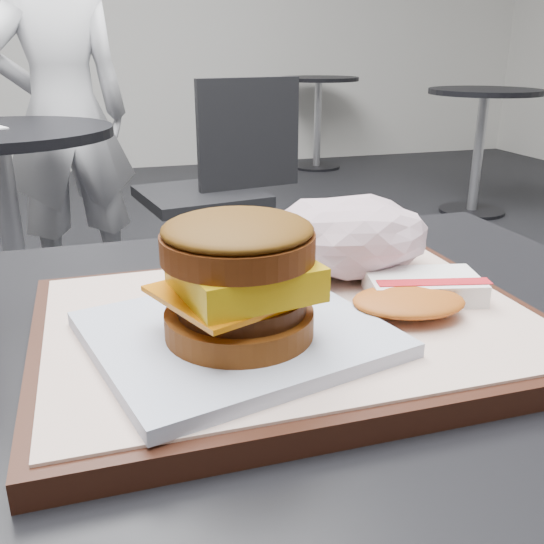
{
  "coord_description": "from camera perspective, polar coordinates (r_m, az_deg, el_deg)",
  "views": [
    {
      "loc": [
        -0.09,
        -0.39,
        0.98
      ],
      "look_at": [
        0.03,
        -0.02,
        0.83
      ],
      "focal_mm": 40.0,
      "sensor_mm": 36.0,
      "label": 1
    }
  ],
  "objects": [
    {
      "name": "breakfast_sandwich",
      "position": [
        0.4,
        -3.18,
        -1.87
      ],
      "size": [
        0.22,
        0.21,
        0.09
      ],
      "color": "white",
      "rests_on": "serving_tray"
    },
    {
      "name": "serving_tray",
      "position": [
        0.47,
        1.88,
        -5.21
      ],
      "size": [
        0.38,
        0.28,
        0.02
      ],
      "color": "black",
      "rests_on": "customer_table"
    },
    {
      "name": "neighbor_table",
      "position": [
        2.11,
        -23.82,
        6.87
      ],
      "size": [
        0.7,
        0.7,
        0.75
      ],
      "color": "black",
      "rests_on": "ground"
    },
    {
      "name": "bg_table_near",
      "position": [
        3.95,
        19.15,
        13.25
      ],
      "size": [
        0.66,
        0.66,
        0.75
      ],
      "color": "black",
      "rests_on": "ground"
    },
    {
      "name": "bg_table_far",
      "position": [
        5.26,
        4.36,
        15.8
      ],
      "size": [
        0.66,
        0.66,
        0.75
      ],
      "color": "black",
      "rests_on": "ground"
    },
    {
      "name": "neighbor_chair",
      "position": [
        2.29,
        -5.11,
        8.47
      ],
      "size": [
        0.63,
        0.48,
        0.88
      ],
      "color": "#ADADB3",
      "rests_on": "ground"
    },
    {
      "name": "patron",
      "position": [
        2.6,
        -19.02,
        13.8
      ],
      "size": [
        0.59,
        0.44,
        1.46
      ],
      "primitive_type": "imported",
      "rotation": [
        0.0,
        0.0,
        3.32
      ],
      "color": "silver",
      "rests_on": "ground"
    },
    {
      "name": "crumpled_wrapper",
      "position": [
        0.55,
        7.06,
        3.39
      ],
      "size": [
        0.15,
        0.12,
        0.07
      ],
      "primitive_type": null,
      "color": "silver",
      "rests_on": "serving_tray"
    },
    {
      "name": "customer_table",
      "position": [
        0.57,
        -3.31,
        -24.15
      ],
      "size": [
        0.8,
        0.6,
        0.77
      ],
      "color": "#A5A5AA",
      "rests_on": "ground"
    },
    {
      "name": "hash_brown",
      "position": [
        0.49,
        13.48,
        -1.92
      ],
      "size": [
        0.13,
        0.11,
        0.02
      ],
      "color": "white",
      "rests_on": "serving_tray"
    }
  ]
}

